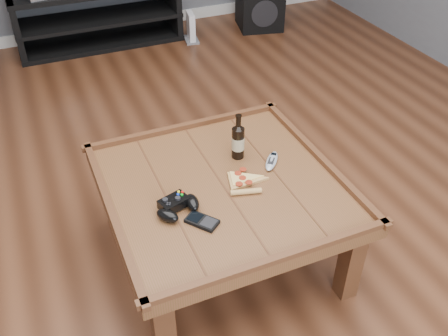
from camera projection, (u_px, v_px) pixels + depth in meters
name	position (u px, v px, depth m)	size (l,w,h in m)	color
ground	(222.00, 255.00, 2.44)	(6.00, 6.00, 0.00)	#3F2112
baseboard	(96.00, 29.00, 4.59)	(5.00, 0.02, 0.10)	silver
coffee_table	(222.00, 194.00, 2.20)	(1.03, 1.03, 0.48)	#553718
media_console	(98.00, 17.00, 4.29)	(1.40, 0.45, 0.50)	black
beer_bottle	(238.00, 140.00, 2.27)	(0.06, 0.06, 0.22)	black
game_controller	(177.00, 206.00, 2.01)	(0.20, 0.17, 0.06)	black
pizza_slice	(243.00, 181.00, 2.16)	(0.20, 0.27, 0.02)	tan
smartphone	(202.00, 221.00, 1.97)	(0.13, 0.14, 0.02)	black
remote_control	(272.00, 161.00, 2.28)	(0.13, 0.15, 0.02)	#9DA3AA
subwoofer	(260.00, 7.00, 4.64)	(0.46, 0.46, 0.39)	black
game_console	(191.00, 28.00, 4.42)	(0.14, 0.22, 0.25)	slate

